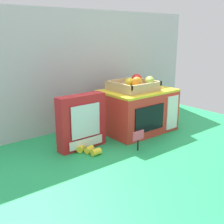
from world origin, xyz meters
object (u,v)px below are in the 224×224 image
object	(u,v)px
toy_microwave	(138,110)
loose_toy_banana	(89,150)
price_sign	(138,138)
food_groups_crate	(135,85)
cookie_set_box	(82,122)

from	to	relation	value
toy_microwave	loose_toy_banana	xyz separation A→B (m)	(-0.41, -0.09, -0.10)
price_sign	food_groups_crate	bearing A→B (deg)	50.71
toy_microwave	price_sign	bearing A→B (deg)	-133.01
toy_microwave	food_groups_crate	size ratio (longest dim) A/B	1.75
food_groups_crate	cookie_set_box	world-z (taller)	food_groups_crate
food_groups_crate	price_sign	xyz separation A→B (m)	(-0.18, -0.22, -0.20)
toy_microwave	food_groups_crate	world-z (taller)	food_groups_crate
toy_microwave	loose_toy_banana	world-z (taller)	toy_microwave
food_groups_crate	loose_toy_banana	size ratio (longest dim) A/B	1.84
cookie_set_box	loose_toy_banana	distance (m)	0.14
toy_microwave	cookie_set_box	distance (m)	0.39
food_groups_crate	price_sign	bearing A→B (deg)	-129.29
toy_microwave	food_groups_crate	bearing A→B (deg)	176.93
food_groups_crate	price_sign	world-z (taller)	food_groups_crate
toy_microwave	loose_toy_banana	distance (m)	0.43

